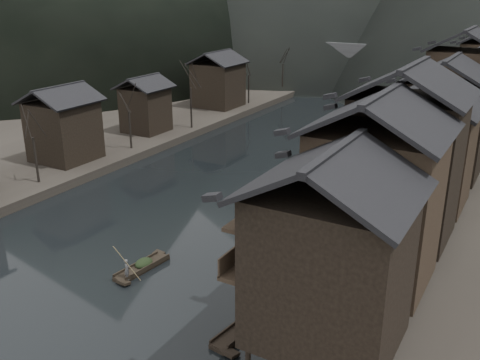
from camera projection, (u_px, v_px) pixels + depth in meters
The scene contains 12 objects.
water at pixel (156, 243), 42.70m from camera, with size 300.00×300.00×0.00m, color black.
left_bank at pixel (141, 101), 91.41m from camera, with size 40.00×200.00×1.20m, color #2D2823.
stilt_houses at pixel (442, 113), 47.29m from camera, with size 9.00×67.60×15.53m.
left_houses at pixel (125, 102), 66.70m from camera, with size 8.10×53.20×8.73m.
bare_trees at pixel (180, 90), 70.43m from camera, with size 3.94×72.32×7.88m.
moored_sampans at pixel (366, 207), 49.13m from camera, with size 2.97×47.94×0.47m.
midriver_boats at pixel (371, 136), 71.96m from camera, with size 7.27×12.92×0.44m.
stone_bridge at pixel (397, 66), 99.47m from camera, with size 40.00×6.00×9.00m.
hero_sampan at pixel (142, 267), 38.69m from camera, with size 1.58×5.20×0.44m.
cargo_heap at pixel (143, 259), 38.70m from camera, with size 1.13×1.48×0.68m, color black.
boatman at pixel (127, 266), 36.80m from camera, with size 0.57×0.37×1.55m, color #5D5D5F.
bamboo_pole at pixel (126, 235), 35.85m from camera, with size 0.06×0.06×3.84m, color #8C7A51.
Camera 1 is at (24.94, -29.85, 19.52)m, focal length 40.00 mm.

